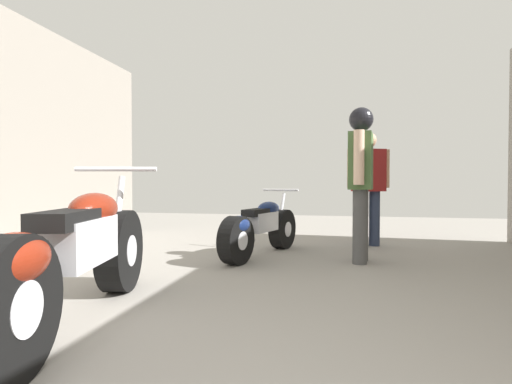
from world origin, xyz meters
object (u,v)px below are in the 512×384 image
(motorcycle_maroon_cruiser, at_px, (76,257))
(mechanic_in_blue, at_px, (368,182))
(motorcycle_black_naked, at_px, (260,228))
(mechanic_with_helmet, at_px, (361,170))

(motorcycle_maroon_cruiser, height_order, mechanic_in_blue, mechanic_in_blue)
(motorcycle_black_naked, xyz_separation_m, mechanic_in_blue, (1.36, 1.10, 0.57))
(mechanic_with_helmet, bearing_deg, motorcycle_black_naked, 173.79)
(mechanic_in_blue, height_order, mechanic_with_helmet, mechanic_with_helmet)
(mechanic_in_blue, bearing_deg, motorcycle_black_naked, -141.12)
(motorcycle_black_naked, bearing_deg, motorcycle_maroon_cruiser, -104.37)
(motorcycle_maroon_cruiser, relative_size, mechanic_in_blue, 1.36)
(motorcycle_black_naked, distance_m, mechanic_in_blue, 1.84)
(mechanic_in_blue, xyz_separation_m, mechanic_with_helmet, (-0.17, -1.23, 0.14))
(motorcycle_black_naked, bearing_deg, mechanic_with_helmet, -6.21)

